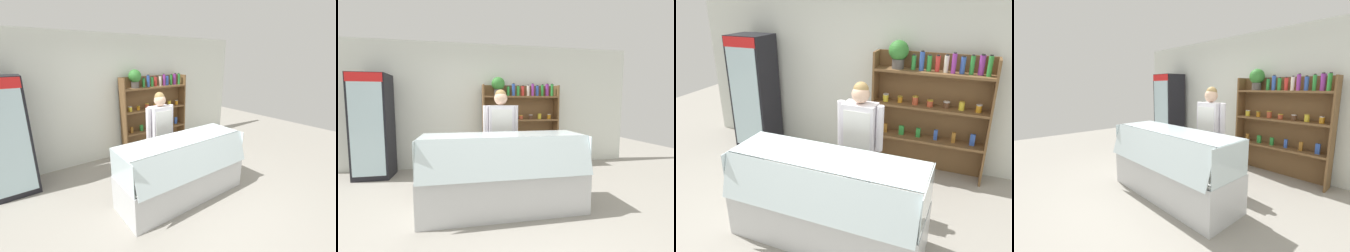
# 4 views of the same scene
# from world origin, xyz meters

# --- Properties ---
(ground_plane) EXTENTS (12.00, 12.00, 0.00)m
(ground_plane) POSITION_xyz_m (0.00, 0.00, 0.00)
(ground_plane) COLOR gray
(back_wall) EXTENTS (6.80, 0.10, 2.70)m
(back_wall) POSITION_xyz_m (0.00, 2.27, 1.35)
(back_wall) COLOR silver
(back_wall) RESTS_ON ground
(drinks_fridge) EXTENTS (0.64, 0.57, 1.96)m
(drinks_fridge) POSITION_xyz_m (-2.20, 1.81, 0.98)
(drinks_fridge) COLOR black
(drinks_fridge) RESTS_ON ground
(shelving_unit) EXTENTS (1.67, 0.29, 1.97)m
(shelving_unit) POSITION_xyz_m (0.66, 2.02, 1.12)
(shelving_unit) COLOR brown
(shelving_unit) RESTS_ON ground
(deli_display_case) EXTENTS (2.11, 0.80, 1.01)m
(deli_display_case) POSITION_xyz_m (-0.01, 0.05, 0.31)
(deli_display_case) COLOR silver
(deli_display_case) RESTS_ON ground
(shop_clerk) EXTENTS (0.58, 0.25, 1.64)m
(shop_clerk) POSITION_xyz_m (0.08, 0.81, 0.96)
(shop_clerk) COLOR #2D2D38
(shop_clerk) RESTS_ON ground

